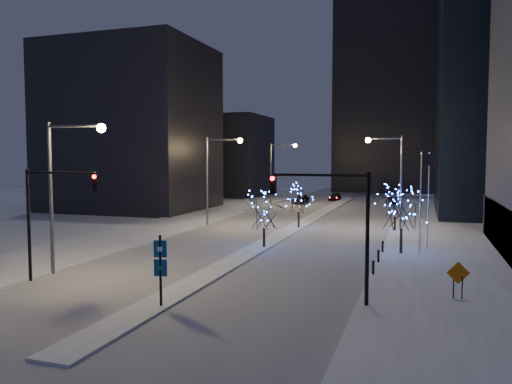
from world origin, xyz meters
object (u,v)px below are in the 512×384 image
at_px(street_lamp_w_mid, 216,168).
at_px(traffic_signal_west, 49,206).
at_px(street_lamp_w_far, 277,165).
at_px(construction_sign, 458,276).
at_px(holiday_tree_plaza_near, 402,208).
at_px(holiday_tree_plaza_far, 395,203).
at_px(car_near, 301,199).
at_px(car_mid, 391,201).
at_px(holiday_tree_median_far, 299,199).
at_px(street_lamp_east, 392,169).
at_px(traffic_signal_east, 337,215).
at_px(holiday_tree_median_near, 264,212).
at_px(wayfinding_sign, 160,264).
at_px(street_lamp_w_near, 64,176).
at_px(car_far, 335,197).

relative_size(street_lamp_w_mid, traffic_signal_west, 1.43).
distance_m(street_lamp_w_far, construction_sign, 54.13).
distance_m(holiday_tree_plaza_near, holiday_tree_plaza_far, 12.70).
bearing_deg(car_near, traffic_signal_west, -84.84).
height_order(street_lamp_w_mid, holiday_tree_plaza_far, street_lamp_w_mid).
distance_m(car_mid, holiday_tree_median_far, 32.37).
xyz_separation_m(traffic_signal_west, holiday_tree_plaza_far, (18.94, 28.66, -1.75)).
height_order(street_lamp_east, construction_sign, street_lamp_east).
bearing_deg(traffic_signal_east, holiday_tree_median_near, 120.71).
height_order(traffic_signal_west, holiday_tree_median_near, traffic_signal_west).
relative_size(car_mid, holiday_tree_median_near, 0.83).
relative_size(street_lamp_w_mid, wayfinding_sign, 2.64).
xyz_separation_m(holiday_tree_median_near, holiday_tree_median_far, (0.00, 12.42, 0.04)).
xyz_separation_m(street_lamp_east, holiday_tree_median_near, (-9.58, -14.80, -3.31)).
bearing_deg(holiday_tree_plaza_far, car_mid, 94.00).
height_order(car_mid, holiday_tree_median_near, holiday_tree_median_near).
distance_m(street_lamp_w_near, car_mid, 59.78).
bearing_deg(wayfinding_sign, street_lamp_w_far, 90.24).
distance_m(car_near, holiday_tree_plaza_far, 31.94).
bearing_deg(street_lamp_w_mid, wayfinding_sign, -72.16).
relative_size(street_lamp_w_mid, car_mid, 2.56).
bearing_deg(holiday_tree_plaza_near, street_lamp_east, 96.22).
bearing_deg(street_lamp_w_near, car_near, 86.84).
bearing_deg(wayfinding_sign, car_near, 86.71).
height_order(traffic_signal_east, holiday_tree_median_far, traffic_signal_east).
bearing_deg(wayfinding_sign, holiday_tree_median_near, 80.47).
height_order(car_far, holiday_tree_median_near, holiday_tree_median_near).
height_order(holiday_tree_plaza_near, wayfinding_sign, holiday_tree_plaza_near).
distance_m(street_lamp_w_mid, holiday_tree_median_near, 15.48).
bearing_deg(holiday_tree_median_near, car_mid, 79.78).
distance_m(traffic_signal_east, holiday_tree_plaza_far, 27.76).
bearing_deg(street_lamp_w_far, street_lamp_w_mid, -90.00).
xyz_separation_m(street_lamp_w_far, holiday_tree_plaza_near, (20.54, -35.98, -2.75)).
height_order(street_lamp_w_far, traffic_signal_east, street_lamp_w_far).
bearing_deg(street_lamp_w_far, street_lamp_w_near, -90.00).
bearing_deg(car_near, street_lamp_w_far, -119.40).
distance_m(street_lamp_w_near, traffic_signal_east, 17.99).
height_order(street_lamp_w_mid, construction_sign, street_lamp_w_mid).
xyz_separation_m(street_lamp_w_mid, traffic_signal_east, (17.88, -26.00, -1.74)).
relative_size(holiday_tree_median_far, wayfinding_sign, 1.25).
bearing_deg(wayfinding_sign, street_lamp_w_mid, 98.21).
distance_m(traffic_signal_west, holiday_tree_median_far, 29.07).
bearing_deg(holiday_tree_plaza_far, street_lamp_east, 107.23).
xyz_separation_m(traffic_signal_east, car_near, (-14.90, 54.95, -3.96)).
bearing_deg(holiday_tree_plaza_far, street_lamp_w_far, 129.78).
bearing_deg(street_lamp_w_far, traffic_signal_west, -89.45).
bearing_deg(street_lamp_w_far, car_mid, 21.76).
bearing_deg(holiday_tree_plaza_far, construction_sign, -79.72).
bearing_deg(street_lamp_east, car_near, 121.73).
xyz_separation_m(street_lamp_w_mid, holiday_tree_plaza_near, (20.54, -10.98, -2.75)).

